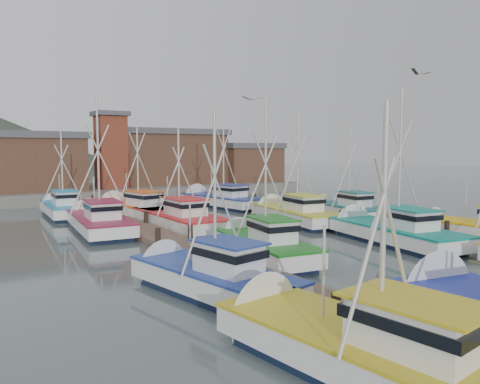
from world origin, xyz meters
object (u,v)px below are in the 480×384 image
lookout_tower (111,149)px  boat_12 (134,209)px  boat_8 (174,218)px  boat_4 (260,245)px

lookout_tower → boat_12: lookout_tower is taller
boat_8 → boat_4: bearing=-92.1°
lookout_tower → boat_4: size_ratio=0.98×
boat_4 → boat_12: boat_12 is taller
boat_12 → boat_4: bearing=-99.7°
lookout_tower → boat_12: (-2.87, -15.22, -4.87)m
boat_4 → lookout_tower: bearing=94.2°
lookout_tower → boat_12: 16.23m
boat_8 → boat_12: bearing=94.5°
boat_4 → boat_8: 10.92m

